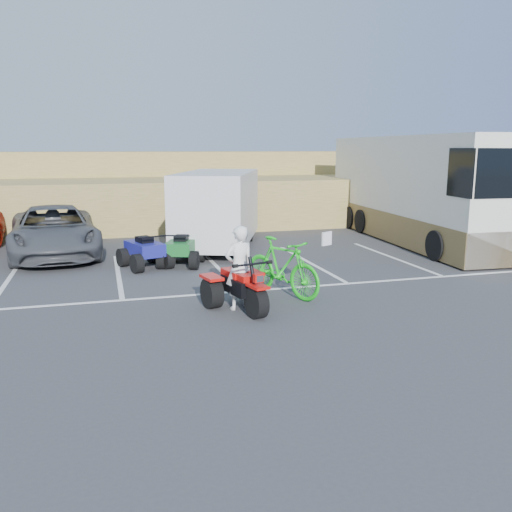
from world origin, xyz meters
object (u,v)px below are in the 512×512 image
object	(u,v)px
red_trike_atv	(243,310)
cargo_trailer	(218,207)
rv_motorhome	(418,196)
rider	(239,268)
quad_atv_green	(182,265)
green_dirt_bike	(282,267)
grey_pickup	(54,231)
quad_atv_blue	(145,268)

from	to	relation	value
red_trike_atv	cargo_trailer	distance (m)	7.36
red_trike_atv	rv_motorhome	size ratio (longest dim) A/B	0.16
red_trike_atv	cargo_trailer	world-z (taller)	cargo_trailer
red_trike_atv	rider	xyz separation A→B (m)	(-0.03, 0.15, 0.87)
cargo_trailer	rider	bearing A→B (deg)	-77.31
rv_motorhome	quad_atv_green	world-z (taller)	rv_motorhome
rider	green_dirt_bike	distance (m)	1.39
red_trike_atv	cargo_trailer	size ratio (longest dim) A/B	0.29
red_trike_atv	green_dirt_bike	bearing A→B (deg)	24.78
red_trike_atv	rider	world-z (taller)	rider
green_dirt_bike	rv_motorhome	distance (m)	9.21
rider	grey_pickup	world-z (taller)	rider
green_dirt_bike	quad_atv_green	xyz separation A→B (m)	(-1.70, 3.80, -0.66)
cargo_trailer	rv_motorhome	distance (m)	7.21
rider	quad_atv_green	xyz separation A→B (m)	(-0.54, 4.53, -0.87)
quad_atv_blue	quad_atv_green	xyz separation A→B (m)	(1.03, 0.01, 0.00)
green_dirt_bike	grey_pickup	size ratio (longest dim) A/B	0.40
red_trike_atv	rv_motorhome	distance (m)	10.71
grey_pickup	cargo_trailer	bearing A→B (deg)	-6.14
rider	quad_atv_green	distance (m)	4.64
red_trike_atv	green_dirt_bike	xyz separation A→B (m)	(1.13, 0.87, 0.66)
cargo_trailer	quad_atv_green	world-z (taller)	cargo_trailer
red_trike_atv	quad_atv_blue	xyz separation A→B (m)	(-1.59, 4.66, 0.00)
grey_pickup	red_trike_atv	bearing A→B (deg)	-65.57
red_trike_atv	grey_pickup	world-z (taller)	grey_pickup
grey_pickup	quad_atv_blue	distance (m)	3.69
quad_atv_blue	quad_atv_green	bearing A→B (deg)	-18.41
cargo_trailer	quad_atv_blue	size ratio (longest dim) A/B	3.87
grey_pickup	quad_atv_blue	size ratio (longest dim) A/B	3.66
quad_atv_blue	cargo_trailer	bearing A→B (deg)	24.46
red_trike_atv	quad_atv_green	size ratio (longest dim) A/B	1.13
red_trike_atv	grey_pickup	distance (m)	8.37
quad_atv_blue	quad_atv_green	size ratio (longest dim) A/B	1.00
rv_motorhome	quad_atv_blue	xyz separation A→B (m)	(-9.80, -2.03, -1.58)
grey_pickup	rv_motorhome	distance (m)	12.38
cargo_trailer	quad_atv_green	xyz separation A→B (m)	(-1.59, -2.48, -1.36)
green_dirt_bike	cargo_trailer	distance (m)	6.32
rider	green_dirt_bike	bearing A→B (deg)	-160.91
red_trike_atv	grey_pickup	xyz separation A→B (m)	(-4.13, 7.24, 0.76)
quad_atv_green	quad_atv_blue	bearing A→B (deg)	-158.90
rv_motorhome	quad_atv_blue	size ratio (longest dim) A/B	6.85
green_dirt_bike	cargo_trailer	size ratio (longest dim) A/B	0.38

